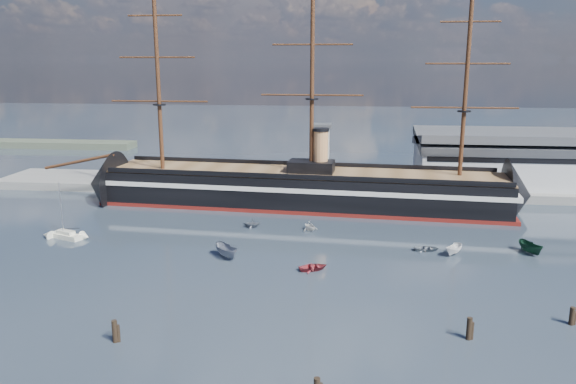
# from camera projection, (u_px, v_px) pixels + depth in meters

# --- Properties ---
(ground) EXTENTS (600.00, 600.00, 0.00)m
(ground) POSITION_uv_depth(u_px,v_px,m) (294.00, 232.00, 106.80)
(ground) COLOR #212C3A
(ground) RESTS_ON ground
(quay) EXTENTS (180.00, 18.00, 2.00)m
(quay) POSITION_uv_depth(u_px,v_px,m) (349.00, 191.00, 140.47)
(quay) COLOR slate
(quay) RESTS_ON ground
(warehouse) EXTENTS (63.00, 21.00, 11.60)m
(warehouse) POSITION_uv_depth(u_px,v_px,m) (547.00, 160.00, 137.07)
(warehouse) COLOR #B7BABC
(warehouse) RESTS_ON ground
(quay_tower) EXTENTS (5.00, 5.00, 15.00)m
(quay_tower) POSITION_uv_depth(u_px,v_px,m) (321.00, 154.00, 136.12)
(quay_tower) COLOR silver
(quay_tower) RESTS_ON ground
(warship) EXTENTS (113.41, 22.46, 53.94)m
(warship) POSITION_uv_depth(u_px,v_px,m) (294.00, 188.00, 125.43)
(warship) COLOR black
(warship) RESTS_ON ground
(sailboat) EXTENTS (6.86, 4.22, 10.57)m
(sailboat) POSITION_uv_depth(u_px,v_px,m) (66.00, 235.00, 102.87)
(sailboat) COLOR silver
(sailboat) RESTS_ON ground
(motorboat_a) EXTENTS (7.13, 6.57, 2.85)m
(motorboat_a) POSITION_uv_depth(u_px,v_px,m) (227.00, 258.00, 92.79)
(motorboat_a) COLOR slate
(motorboat_a) RESTS_ON ground
(motorboat_b) EXTENTS (2.28, 3.06, 1.33)m
(motorboat_b) POSITION_uv_depth(u_px,v_px,m) (313.00, 270.00, 87.57)
(motorboat_b) COLOR #9F2F38
(motorboat_b) RESTS_ON ground
(motorboat_c) EXTENTS (5.52, 4.62, 2.14)m
(motorboat_c) POSITION_uv_depth(u_px,v_px,m) (454.00, 255.00, 94.32)
(motorboat_c) COLOR white
(motorboat_c) RESTS_ON ground
(motorboat_d) EXTENTS (5.86, 5.30, 2.03)m
(motorboat_d) POSITION_uv_depth(u_px,v_px,m) (310.00, 230.00, 107.80)
(motorboat_d) COLOR silver
(motorboat_d) RESTS_ON ground
(motorboat_e) EXTENTS (1.27, 2.71, 1.23)m
(motorboat_e) POSITION_uv_depth(u_px,v_px,m) (426.00, 251.00, 96.24)
(motorboat_e) COLOR slate
(motorboat_e) RESTS_ON ground
(motorboat_f) EXTENTS (6.69, 4.55, 2.51)m
(motorboat_f) POSITION_uv_depth(u_px,v_px,m) (530.00, 254.00, 94.90)
(motorboat_f) COLOR #163B28
(motorboat_f) RESTS_ON ground
(motorboat_g) EXTENTS (3.17, 5.58, 1.93)m
(motorboat_g) POSITION_uv_depth(u_px,v_px,m) (252.00, 227.00, 109.68)
(motorboat_g) COLOR slate
(motorboat_g) RESTS_ON ground
(piling_near_left) EXTENTS (0.64, 0.64, 3.41)m
(piling_near_left) POSITION_uv_depth(u_px,v_px,m) (116.00, 342.00, 65.21)
(piling_near_left) COLOR black
(piling_near_left) RESTS_ON ground
(piling_near_right) EXTENTS (0.64, 0.64, 3.45)m
(piling_near_right) POSITION_uv_depth(u_px,v_px,m) (468.00, 339.00, 65.82)
(piling_near_right) COLOR black
(piling_near_right) RESTS_ON ground
(piling_far_right) EXTENTS (0.64, 0.64, 3.01)m
(piling_far_right) POSITION_uv_depth(u_px,v_px,m) (571.00, 325.00, 69.47)
(piling_far_right) COLOR black
(piling_far_right) RESTS_ON ground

